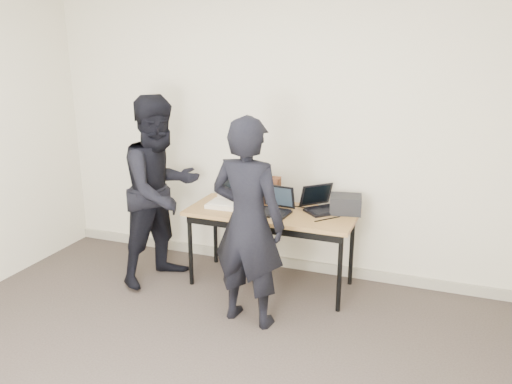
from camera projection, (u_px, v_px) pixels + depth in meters
The scene contains 13 objects.
room at pixel (136, 197), 2.69m from camera, with size 4.60×4.60×2.80m.
desk at pixel (271, 217), 4.47m from camera, with size 1.51×0.67×0.72m.
laptop_beige at pixel (227, 200), 4.61m from camera, with size 0.32×0.31×0.25m.
laptop_center at pixel (274, 207), 4.41m from camera, with size 0.33×0.32×0.23m.
laptop_right at pixel (321, 205), 4.46m from camera, with size 0.43×0.43×0.23m.
leather_satchel at pixel (261, 189), 4.68m from camera, with size 0.38×0.21×0.25m.
tissue at pixel (264, 173), 4.63m from camera, with size 0.13×0.10×0.08m, color white.
equipment_box at pixel (346, 204), 4.39m from camera, with size 0.27×0.23×0.16m, color black.
power_brick at pixel (241, 212), 4.37m from camera, with size 0.09×0.06×0.03m, color black.
cables at pixel (283, 212), 4.40m from camera, with size 0.98×0.41×0.01m.
person_typist at pixel (248, 223), 3.82m from camera, with size 0.61×0.40×1.66m, color black.
person_observer at pixel (161, 191), 4.55m from camera, with size 0.84×0.66×1.74m, color black.
baseboard at pixel (268, 260), 5.07m from camera, with size 4.50×0.03×0.10m, color #A19A86.
Camera 1 is at (1.50, -2.20, 2.13)m, focal length 35.00 mm.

